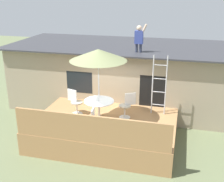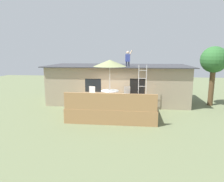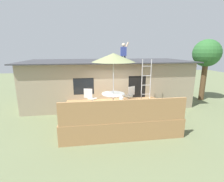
% 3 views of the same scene
% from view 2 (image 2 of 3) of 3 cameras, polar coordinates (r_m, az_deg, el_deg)
% --- Properties ---
extents(ground_plane, '(40.00, 40.00, 0.00)m').
position_cam_2_polar(ground_plane, '(12.32, 0.34, -6.86)').
color(ground_plane, '#66704C').
extents(house, '(10.50, 4.50, 2.80)m').
position_cam_2_polar(house, '(15.49, 1.74, 2.16)').
color(house, gray).
rests_on(house, ground).
extents(deck, '(4.94, 3.47, 0.80)m').
position_cam_2_polar(deck, '(12.20, 0.34, -5.07)').
color(deck, '#A87A4C').
rests_on(deck, ground).
extents(deck_railing, '(4.84, 0.08, 0.90)m').
position_cam_2_polar(deck_railing, '(10.36, -0.63, -3.10)').
color(deck_railing, '#A87A4C').
rests_on(deck_railing, deck).
extents(patio_table, '(1.04, 1.04, 0.74)m').
position_cam_2_polar(patio_table, '(11.86, -0.61, -0.63)').
color(patio_table, silver).
rests_on(patio_table, deck).
extents(patio_umbrella, '(1.90, 1.90, 2.54)m').
position_cam_2_polar(patio_umbrella, '(11.64, -0.63, 7.90)').
color(patio_umbrella, silver).
rests_on(patio_umbrella, deck).
extents(step_ladder, '(0.52, 0.04, 2.20)m').
position_cam_2_polar(step_ladder, '(12.78, 8.62, 2.42)').
color(step_ladder, silver).
rests_on(step_ladder, deck).
extents(person_figure, '(0.47, 0.20, 1.11)m').
position_cam_2_polar(person_figure, '(13.89, 4.52, 9.41)').
color(person_figure, '#33384C').
rests_on(person_figure, house).
extents(patio_chair_left, '(0.61, 0.44, 0.92)m').
position_cam_2_polar(patio_chair_left, '(12.36, -5.11, -0.81)').
color(patio_chair_left, silver).
rests_on(patio_chair_left, deck).
extents(patio_chair_right, '(0.58, 0.44, 0.92)m').
position_cam_2_polar(patio_chair_right, '(12.28, 3.74, -0.87)').
color(patio_chair_right, silver).
rests_on(patio_chair_right, deck).
extents(patio_chair_near, '(0.44, 0.62, 0.92)m').
position_cam_2_polar(patio_chair_near, '(10.92, -0.59, -2.34)').
color(patio_chair_near, silver).
rests_on(patio_chair_near, deck).
extents(backyard_tree, '(1.82, 1.82, 4.18)m').
position_cam_2_polar(backyard_tree, '(15.79, 26.90, 7.57)').
color(backyard_tree, brown).
rests_on(backyard_tree, ground).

